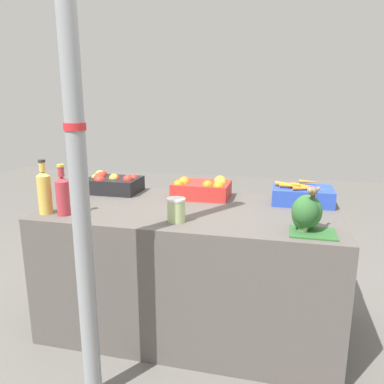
{
  "coord_description": "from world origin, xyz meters",
  "views": [
    {
      "loc": [
        0.51,
        -2.11,
        1.39
      ],
      "look_at": [
        0.0,
        0.0,
        0.87
      ],
      "focal_mm": 35.0,
      "sensor_mm": 36.0,
      "label": 1
    }
  ],
  "objects_px": {
    "apple_crate": "(112,183)",
    "orange_crate": "(202,188)",
    "broccoli_pile": "(306,213)",
    "carrot_crate": "(302,194)",
    "pickle_jar": "(176,210)",
    "sparrow_bird": "(313,191)",
    "juice_bottle_golden": "(44,191)",
    "juice_bottle_ruby": "(63,194)",
    "support_pole": "(77,155)"
  },
  "relations": [
    {
      "from": "support_pole",
      "to": "orange_crate",
      "type": "xyz_separation_m",
      "value": [
        0.32,
        0.99,
        -0.35
      ]
    },
    {
      "from": "carrot_crate",
      "to": "juice_bottle_golden",
      "type": "bearing_deg",
      "value": -158.1
    },
    {
      "from": "sparrow_bird",
      "to": "broccoli_pile",
      "type": "bearing_deg",
      "value": -105.78
    },
    {
      "from": "juice_bottle_golden",
      "to": "pickle_jar",
      "type": "height_order",
      "value": "juice_bottle_golden"
    },
    {
      "from": "carrot_crate",
      "to": "broccoli_pile",
      "type": "distance_m",
      "value": 0.55
    },
    {
      "from": "orange_crate",
      "to": "juice_bottle_ruby",
      "type": "height_order",
      "value": "juice_bottle_ruby"
    },
    {
      "from": "juice_bottle_golden",
      "to": "broccoli_pile",
      "type": "bearing_deg",
      "value": 1.08
    },
    {
      "from": "support_pole",
      "to": "orange_crate",
      "type": "bearing_deg",
      "value": 71.95
    },
    {
      "from": "juice_bottle_golden",
      "to": "sparrow_bird",
      "type": "distance_m",
      "value": 1.45
    },
    {
      "from": "apple_crate",
      "to": "juice_bottle_ruby",
      "type": "relative_size",
      "value": 1.27
    },
    {
      "from": "orange_crate",
      "to": "juice_bottle_ruby",
      "type": "relative_size",
      "value": 1.27
    },
    {
      "from": "juice_bottle_golden",
      "to": "apple_crate",
      "type": "bearing_deg",
      "value": 76.72
    },
    {
      "from": "orange_crate",
      "to": "juice_bottle_ruby",
      "type": "xyz_separation_m",
      "value": [
        -0.68,
        -0.58,
        0.06
      ]
    },
    {
      "from": "juice_bottle_golden",
      "to": "juice_bottle_ruby",
      "type": "relative_size",
      "value": 1.08
    },
    {
      "from": "juice_bottle_golden",
      "to": "sparrow_bird",
      "type": "xyz_separation_m",
      "value": [
        1.45,
        0.01,
        0.08
      ]
    },
    {
      "from": "support_pole",
      "to": "broccoli_pile",
      "type": "relative_size",
      "value": 10.73
    },
    {
      "from": "juice_bottle_ruby",
      "to": "carrot_crate",
      "type": "bearing_deg",
      "value": 23.62
    },
    {
      "from": "apple_crate",
      "to": "broccoli_pile",
      "type": "height_order",
      "value": "broccoli_pile"
    },
    {
      "from": "carrot_crate",
      "to": "pickle_jar",
      "type": "relative_size",
      "value": 2.86
    },
    {
      "from": "broccoli_pile",
      "to": "juice_bottle_ruby",
      "type": "bearing_deg",
      "value": -178.82
    },
    {
      "from": "apple_crate",
      "to": "orange_crate",
      "type": "relative_size",
      "value": 1.0
    },
    {
      "from": "support_pole",
      "to": "broccoli_pile",
      "type": "distance_m",
      "value": 1.1
    },
    {
      "from": "orange_crate",
      "to": "broccoli_pile",
      "type": "distance_m",
      "value": 0.84
    },
    {
      "from": "juice_bottle_ruby",
      "to": "support_pole",
      "type": "bearing_deg",
      "value": -49.63
    },
    {
      "from": "support_pole",
      "to": "sparrow_bird",
      "type": "xyz_separation_m",
      "value": [
        0.98,
        0.42,
        -0.2
      ]
    },
    {
      "from": "juice_bottle_ruby",
      "to": "pickle_jar",
      "type": "xyz_separation_m",
      "value": [
        0.65,
        0.03,
        -0.05
      ]
    },
    {
      "from": "apple_crate",
      "to": "orange_crate",
      "type": "bearing_deg",
      "value": -0.42
    },
    {
      "from": "support_pole",
      "to": "sparrow_bird",
      "type": "distance_m",
      "value": 1.09
    },
    {
      "from": "orange_crate",
      "to": "sparrow_bird",
      "type": "height_order",
      "value": "sparrow_bird"
    },
    {
      "from": "juice_bottle_golden",
      "to": "pickle_jar",
      "type": "distance_m",
      "value": 0.77
    },
    {
      "from": "carrot_crate",
      "to": "juice_bottle_ruby",
      "type": "height_order",
      "value": "juice_bottle_ruby"
    },
    {
      "from": "orange_crate",
      "to": "carrot_crate",
      "type": "xyz_separation_m",
      "value": [
        0.64,
        0.0,
        -0.01
      ]
    },
    {
      "from": "juice_bottle_golden",
      "to": "sparrow_bird",
      "type": "relative_size",
      "value": 2.45
    },
    {
      "from": "orange_crate",
      "to": "juice_bottle_golden",
      "type": "bearing_deg",
      "value": -144.07
    },
    {
      "from": "support_pole",
      "to": "carrot_crate",
      "type": "distance_m",
      "value": 1.43
    },
    {
      "from": "orange_crate",
      "to": "sparrow_bird",
      "type": "xyz_separation_m",
      "value": [
        0.66,
        -0.57,
        0.15
      ]
    },
    {
      "from": "orange_crate",
      "to": "sparrow_bird",
      "type": "distance_m",
      "value": 0.88
    },
    {
      "from": "pickle_jar",
      "to": "juice_bottle_golden",
      "type": "bearing_deg",
      "value": -177.68
    },
    {
      "from": "apple_crate",
      "to": "broccoli_pile",
      "type": "distance_m",
      "value": 1.41
    },
    {
      "from": "broccoli_pile",
      "to": "pickle_jar",
      "type": "distance_m",
      "value": 0.66
    },
    {
      "from": "carrot_crate",
      "to": "juice_bottle_golden",
      "type": "distance_m",
      "value": 1.55
    },
    {
      "from": "apple_crate",
      "to": "sparrow_bird",
      "type": "relative_size",
      "value": 2.9
    },
    {
      "from": "juice_bottle_ruby",
      "to": "sparrow_bird",
      "type": "xyz_separation_m",
      "value": [
        1.34,
        0.01,
        0.09
      ]
    },
    {
      "from": "orange_crate",
      "to": "carrot_crate",
      "type": "bearing_deg",
      "value": 0.13
    },
    {
      "from": "apple_crate",
      "to": "orange_crate",
      "type": "height_order",
      "value": "orange_crate"
    },
    {
      "from": "pickle_jar",
      "to": "carrot_crate",
      "type": "bearing_deg",
      "value": 39.28
    },
    {
      "from": "apple_crate",
      "to": "sparrow_bird",
      "type": "bearing_deg",
      "value": -23.59
    },
    {
      "from": "pickle_jar",
      "to": "sparrow_bird",
      "type": "bearing_deg",
      "value": -2.09
    },
    {
      "from": "pickle_jar",
      "to": "orange_crate",
      "type": "bearing_deg",
      "value": 87.26
    },
    {
      "from": "orange_crate",
      "to": "juice_bottle_golden",
      "type": "relative_size",
      "value": 1.18
    }
  ]
}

